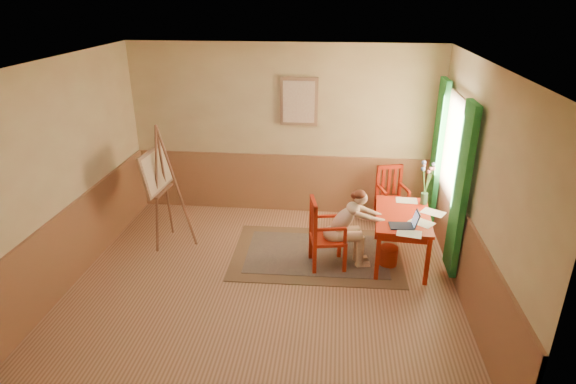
# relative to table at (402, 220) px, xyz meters

# --- Properties ---
(room) EXTENTS (5.04, 4.54, 2.84)m
(room) POSITION_rel_table_xyz_m (-1.80, -0.72, 0.77)
(room) COLOR tan
(room) RESTS_ON ground
(wainscot) EXTENTS (5.00, 4.50, 1.00)m
(wainscot) POSITION_rel_table_xyz_m (-1.80, 0.08, -0.13)
(wainscot) COLOR #A36E4C
(wainscot) RESTS_ON room
(window) EXTENTS (0.12, 2.01, 2.20)m
(window) POSITION_rel_table_xyz_m (0.61, 0.38, 0.71)
(window) COLOR white
(window) RESTS_ON room
(wall_portrait) EXTENTS (0.60, 0.05, 0.76)m
(wall_portrait) POSITION_rel_table_xyz_m (-1.55, 1.49, 1.27)
(wall_portrait) COLOR #976F54
(wall_portrait) RESTS_ON room
(rug) EXTENTS (2.43, 1.65, 0.02)m
(rug) POSITION_rel_table_xyz_m (-1.16, 0.04, -0.62)
(rug) COLOR #8C7251
(rug) RESTS_ON room
(table) EXTENTS (0.81, 1.25, 0.72)m
(table) POSITION_rel_table_xyz_m (0.00, 0.00, 0.00)
(table) COLOR red
(table) RESTS_ON room
(chair_left) EXTENTS (0.53, 0.52, 0.99)m
(chair_left) POSITION_rel_table_xyz_m (-1.05, -0.26, -0.13)
(chair_left) COLOR red
(chair_left) RESTS_ON room
(chair_back) EXTENTS (0.53, 0.54, 0.97)m
(chair_back) POSITION_rel_table_xyz_m (-0.03, 1.13, -0.15)
(chair_back) COLOR red
(chair_back) RESTS_ON room
(figure) EXTENTS (0.86, 0.44, 1.12)m
(figure) POSITION_rel_table_xyz_m (-0.74, -0.20, -0.01)
(figure) COLOR beige
(figure) RESTS_ON room
(laptop) EXTENTS (0.37, 0.24, 0.22)m
(laptop) POSITION_rel_table_xyz_m (-0.01, -0.37, 0.13)
(laptop) COLOR #1E2338
(laptop) RESTS_ON table
(papers) EXTENTS (0.76, 1.28, 0.00)m
(papers) POSITION_rel_table_xyz_m (0.18, -0.06, 0.09)
(papers) COLOR white
(papers) RESTS_ON table
(vase) EXTENTS (0.24, 0.31, 0.62)m
(vase) POSITION_rel_table_xyz_m (0.33, 0.39, 0.37)
(vase) COLOR #3F724C
(vase) RESTS_ON table
(wastebasket) EXTENTS (0.26, 0.26, 0.28)m
(wastebasket) POSITION_rel_table_xyz_m (-0.17, -0.14, -0.49)
(wastebasket) COLOR red
(wastebasket) RESTS_ON room
(easel) EXTENTS (0.63, 0.81, 1.83)m
(easel) POSITION_rel_table_xyz_m (-3.45, 0.18, 0.45)
(easel) COLOR brown
(easel) RESTS_ON room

